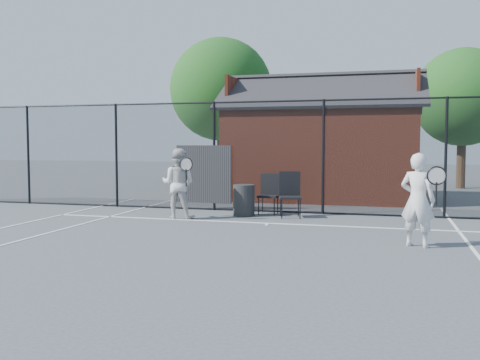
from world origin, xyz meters
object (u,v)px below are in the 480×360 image
(player_front, at_px, (418,200))
(chair_right, at_px, (290,195))
(chair_left, at_px, (268,194))
(clubhouse, at_px, (323,151))
(player_back, at_px, (178,184))
(waste_bin, at_px, (244,200))

(player_front, xyz_separation_m, chair_right, (-2.87, 3.08, -0.29))
(player_front, relative_size, chair_left, 1.63)
(clubhouse, relative_size, chair_left, 6.24)
(player_back, bearing_deg, waste_bin, 32.16)
(clubhouse, relative_size, player_back, 3.75)
(chair_left, bearing_deg, clubhouse, 79.59)
(clubhouse, distance_m, chair_left, 4.62)
(player_back, bearing_deg, player_front, -21.61)
(chair_right, xyz_separation_m, waste_bin, (-1.20, 0.00, -0.16))
(player_back, distance_m, waste_bin, 1.75)
(player_front, relative_size, player_back, 0.98)
(player_front, bearing_deg, chair_right, 132.99)
(clubhouse, relative_size, waste_bin, 8.10)
(waste_bin, bearing_deg, chair_left, 43.39)
(player_front, height_order, chair_right, player_front)
(chair_right, relative_size, waste_bin, 1.40)
(clubhouse, bearing_deg, chair_right, -92.37)
(player_front, bearing_deg, chair_left, 134.71)
(player_back, bearing_deg, chair_left, 35.53)
(clubhouse, xyz_separation_m, waste_bin, (-1.41, -4.90, -1.21))
(chair_right, bearing_deg, waste_bin, 165.25)
(player_front, xyz_separation_m, player_back, (-5.51, 2.18, 0.02))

